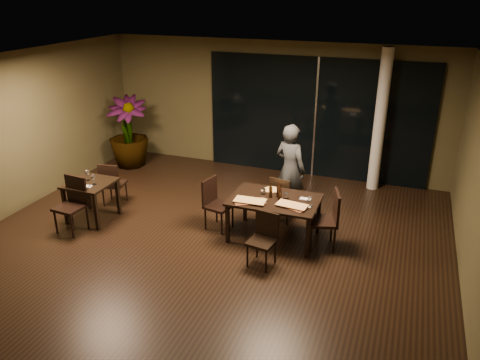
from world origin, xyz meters
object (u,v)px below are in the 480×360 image
at_px(bottle_b, 280,192).
at_px(chair_side_far, 112,182).
at_px(bottle_a, 271,190).
at_px(bottle_c, 278,189).
at_px(chair_main_near, 264,236).
at_px(side_table, 90,189).
at_px(chair_side_near, 73,201).
at_px(potted_plant, 128,132).
at_px(chair_main_far, 282,197).
at_px(chair_main_right, 328,217).
at_px(main_table, 275,203).
at_px(diner, 290,169).
at_px(chair_main_left, 215,201).

bearing_deg(bottle_b, chair_side_far, 177.57).
bearing_deg(bottle_a, bottle_c, 27.45).
height_order(chair_main_near, chair_side_far, chair_side_far).
xyz_separation_m(side_table, chair_side_near, (-0.04, -0.46, -0.06)).
bearing_deg(bottle_c, chair_side_near, -163.29).
bearing_deg(potted_plant, bottle_a, -27.22).
relative_size(chair_main_near, bottle_c, 3.03).
distance_m(chair_side_near, bottle_c, 3.65).
bearing_deg(chair_main_far, chair_main_right, 157.75).
distance_m(main_table, diner, 1.11).
bearing_deg(bottle_b, potted_plant, 153.37).
relative_size(chair_side_near, bottle_c, 3.54).
bearing_deg(bottle_a, chair_side_near, -163.70).
xyz_separation_m(chair_side_near, bottle_c, (3.48, 1.04, 0.33)).
xyz_separation_m(chair_main_right, diner, (-0.94, 1.07, 0.32)).
bearing_deg(bottle_a, potted_plant, 152.78).
height_order(main_table, chair_main_right, chair_main_right).
distance_m(chair_main_far, bottle_a, 0.75).
distance_m(diner, potted_plant, 4.43).
bearing_deg(side_table, chair_main_right, 6.83).
distance_m(chair_side_far, bottle_c, 3.45).
bearing_deg(chair_side_far, chair_main_left, 166.69).
bearing_deg(bottle_c, chair_main_left, -175.93).
xyz_separation_m(main_table, chair_side_far, (-3.39, 0.14, -0.17)).
distance_m(chair_side_far, bottle_b, 3.51).
height_order(chair_main_left, diner, diner).
bearing_deg(chair_main_right, chair_main_left, -106.71).
relative_size(chair_main_near, chair_main_left, 0.92).
bearing_deg(chair_main_right, main_table, -105.91).
xyz_separation_m(chair_main_far, bottle_c, (0.09, -0.57, 0.40)).
height_order(side_table, bottle_b, bottle_b).
bearing_deg(bottle_a, chair_side_far, 177.97).
relative_size(chair_main_left, bottle_b, 3.19).
bearing_deg(chair_main_far, bottle_b, 113.04).
bearing_deg(bottle_b, chair_main_right, 1.44).
distance_m(chair_main_near, chair_main_right, 1.19).
relative_size(main_table, bottle_a, 5.68).
relative_size(chair_main_far, bottle_a, 3.35).
bearing_deg(bottle_b, side_table, -171.90).
bearing_deg(chair_main_far, chair_side_near, 36.73).
xyz_separation_m(potted_plant, bottle_b, (4.40, -2.21, 0.05)).
bearing_deg(chair_side_far, bottle_a, 168.11).
xyz_separation_m(main_table, bottle_c, (0.04, 0.09, 0.22)).
height_order(chair_main_near, potted_plant, potted_plant).
distance_m(side_table, chair_main_left, 2.35).
bearing_deg(chair_side_far, side_table, 79.57).
bearing_deg(bottle_c, bottle_b, -60.71).
bearing_deg(chair_side_near, bottle_a, 21.50).
relative_size(main_table, potted_plant, 0.89).
relative_size(chair_side_near, potted_plant, 0.59).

